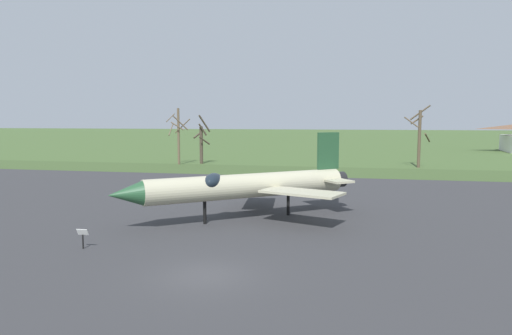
% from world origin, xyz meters
% --- Properties ---
extents(ground_plane, '(600.00, 600.00, 0.00)m').
position_xyz_m(ground_plane, '(0.00, 0.00, 0.00)').
color(ground_plane, '#425B2D').
extents(asphalt_apron, '(93.79, 44.66, 0.05)m').
position_xyz_m(asphalt_apron, '(0.00, 13.40, 0.03)').
color(asphalt_apron, '#333335').
rests_on(asphalt_apron, ground).
extents(grass_verge_strip, '(153.79, 12.00, 0.06)m').
position_xyz_m(grass_verge_strip, '(0.00, 41.73, 0.03)').
color(grass_verge_strip, '#3B5128').
rests_on(grass_verge_strip, ground).
extents(jet_fighter_front_right, '(14.90, 13.03, 5.95)m').
position_xyz_m(jet_fighter_front_right, '(-0.94, 11.33, 2.43)').
color(jet_fighter_front_right, '#B7B293').
rests_on(jet_fighter_front_right, ground).
extents(info_placard_front_right, '(0.61, 0.25, 1.13)m').
position_xyz_m(info_placard_front_right, '(-7.69, 2.65, 0.72)').
color(info_placard_front_right, black).
rests_on(info_placard_front_right, ground).
extents(bare_tree_far_left, '(3.16, 3.20, 8.60)m').
position_xyz_m(bare_tree_far_left, '(-19.89, 47.17, 4.73)').
color(bare_tree_far_left, brown).
rests_on(bare_tree_far_left, ground).
extents(bare_tree_left_of_center, '(2.73, 2.69, 7.62)m').
position_xyz_m(bare_tree_left_of_center, '(-16.86, 49.26, 3.54)').
color(bare_tree_left_of_center, '#42382D').
rests_on(bare_tree_left_of_center, ground).
extents(bare_tree_center, '(3.76, 3.77, 9.01)m').
position_xyz_m(bare_tree_center, '(15.52, 50.31, 4.68)').
color(bare_tree_center, brown).
rests_on(bare_tree_center, ground).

